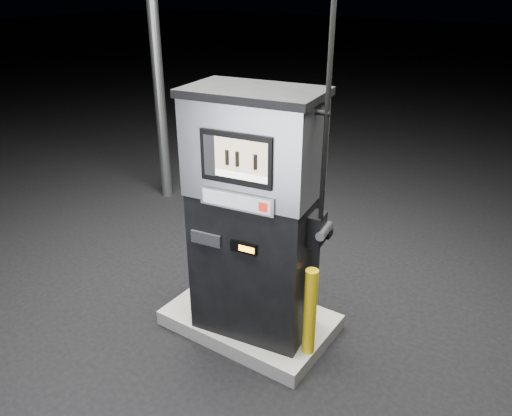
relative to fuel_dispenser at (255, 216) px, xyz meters
The scene contains 5 objects.
ground 1.32m from the fuel_dispenser, 140.74° to the left, with size 80.00×80.00×0.00m, color black.
pump_island 1.25m from the fuel_dispenser, 140.74° to the left, with size 1.60×1.00×0.15m, color slate.
fuel_dispenser is the anchor object (origin of this frame).
bollard_left 1.08m from the fuel_dispenser, 158.57° to the left, with size 0.11×0.11×0.83m, color #E4B90C.
bollard_right 0.96m from the fuel_dispenser, ahead, with size 0.11×0.11×0.85m, color #E4B90C.
Camera 1 is at (2.32, -3.34, 3.20)m, focal length 35.00 mm.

